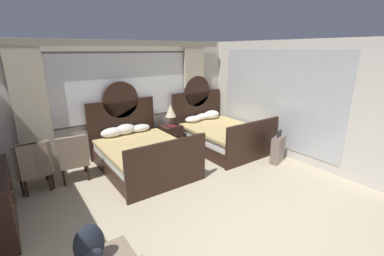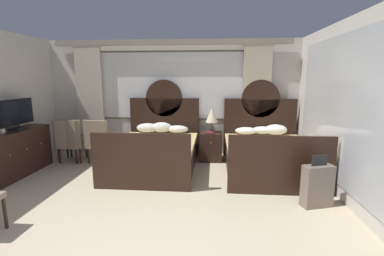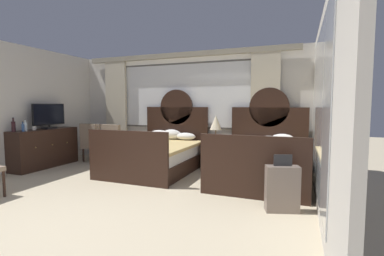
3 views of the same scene
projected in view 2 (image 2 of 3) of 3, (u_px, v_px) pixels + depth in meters
name	position (u px, v px, depth m)	size (l,w,h in m)	color
wall_back_window	(172.00, 95.00, 6.45)	(5.88, 0.22, 2.70)	beige
wall_right_mirror	(352.00, 112.00, 3.89)	(0.08, 4.82, 2.70)	beige
bed_near_window	(156.00, 151.00, 5.56)	(1.63, 2.20, 1.79)	black
bed_near_mirror	(267.00, 153.00, 5.38)	(1.63, 2.20, 1.79)	black
nightstand_between_beds	(211.00, 146.00, 6.11)	(0.49, 0.51, 0.64)	black
table_lamp_on_nightstand	(212.00, 115.00, 5.97)	(0.27, 0.27, 0.55)	brown
book_on_nightstand	(210.00, 132.00, 5.95)	(0.18, 0.26, 0.03)	maroon
dresser_minibar	(16.00, 153.00, 5.12)	(0.48, 1.54, 0.87)	black
tv_flatscreen	(17.00, 114.00, 5.12)	(0.20, 0.85, 0.57)	black
cup_on_dresser	(2.00, 131.00, 4.79)	(0.11, 0.08, 0.08)	white
armchair_by_window_left	(100.00, 140.00, 5.91)	(0.58, 0.58, 0.95)	#84705B
armchair_by_window_centre	(71.00, 139.00, 5.96)	(0.60, 0.60, 0.95)	#84705B
armchair_by_window_right	(70.00, 139.00, 5.97)	(0.59, 0.59, 0.95)	#84705B
suitcase_on_floor	(317.00, 186.00, 3.89)	(0.46, 0.30, 0.77)	#75665B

